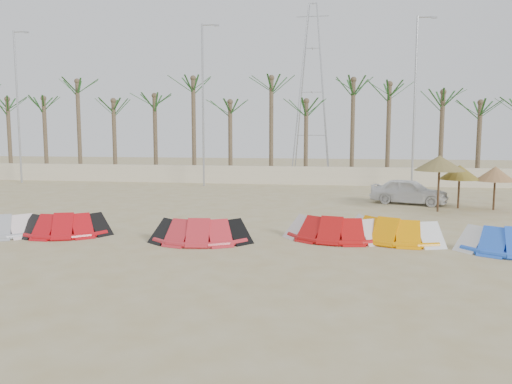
% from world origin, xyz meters
% --- Properties ---
extents(ground, '(120.00, 120.00, 0.00)m').
position_xyz_m(ground, '(0.00, 0.00, 0.00)').
color(ground, tan).
rests_on(ground, ground).
extents(boundary_wall, '(60.00, 0.30, 1.30)m').
position_xyz_m(boundary_wall, '(0.00, 22.00, 0.65)').
color(boundary_wall, beige).
rests_on(boundary_wall, ground).
extents(palm_line, '(52.00, 4.00, 7.70)m').
position_xyz_m(palm_line, '(0.67, 23.50, 6.44)').
color(palm_line, brown).
rests_on(palm_line, ground).
extents(lamp_a, '(1.25, 0.14, 11.00)m').
position_xyz_m(lamp_a, '(-19.96, 20.00, 5.77)').
color(lamp_a, '#A5A8AD').
rests_on(lamp_a, ground).
extents(lamp_b, '(1.25, 0.14, 11.00)m').
position_xyz_m(lamp_b, '(-5.96, 20.00, 5.77)').
color(lamp_b, '#A5A8AD').
rests_on(lamp_b, ground).
extents(lamp_c, '(1.25, 0.14, 11.00)m').
position_xyz_m(lamp_c, '(8.04, 20.00, 5.77)').
color(lamp_c, '#A5A8AD').
rests_on(lamp_c, ground).
extents(pylon, '(3.00, 3.00, 14.00)m').
position_xyz_m(pylon, '(1.00, 28.00, 0.00)').
color(pylon, '#A5A8AD').
rests_on(pylon, ground).
extents(kite_red_left, '(3.40, 2.34, 0.90)m').
position_xyz_m(kite_red_left, '(-6.27, 2.76, 0.42)').
color(kite_red_left, '#B50D13').
rests_on(kite_red_left, ground).
extents(kite_red_mid, '(3.42, 1.87, 0.90)m').
position_xyz_m(kite_red_mid, '(-1.25, 2.50, 0.42)').
color(kite_red_mid, red).
rests_on(kite_red_mid, ground).
extents(kite_red_right, '(3.57, 2.11, 0.90)m').
position_xyz_m(kite_red_right, '(3.12, 3.62, 0.42)').
color(kite_red_right, '#B20F0E').
rests_on(kite_red_right, ground).
extents(kite_orange, '(3.80, 2.69, 0.90)m').
position_xyz_m(kite_orange, '(5.02, 3.71, 0.42)').
color(kite_orange, orange).
rests_on(kite_orange, ground).
extents(kite_blue, '(3.41, 1.90, 0.90)m').
position_xyz_m(kite_blue, '(8.58, 2.56, 0.42)').
color(kite_blue, blue).
rests_on(kite_blue, ground).
extents(parasol_left, '(1.94, 1.94, 2.12)m').
position_xyz_m(parasol_left, '(9.05, 11.78, 1.77)').
color(parasol_left, '#4C331E').
rests_on(parasol_left, ground).
extents(parasol_mid, '(2.30, 2.30, 2.63)m').
position_xyz_m(parasol_mid, '(7.87, 10.54, 2.27)').
color(parasol_mid, '#4C331E').
rests_on(parasol_mid, ground).
extents(parasol_right, '(1.82, 1.82, 2.09)m').
position_xyz_m(parasol_right, '(10.61, 11.53, 1.73)').
color(parasol_right, '#4C331E').
rests_on(parasol_right, ground).
extents(car, '(4.17, 2.77, 1.32)m').
position_xyz_m(car, '(6.89, 13.02, 0.66)').
color(car, white).
rests_on(car, ground).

